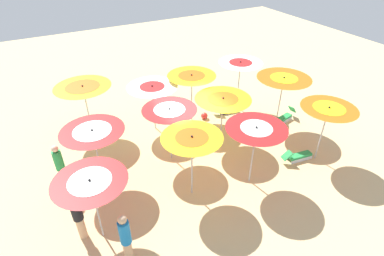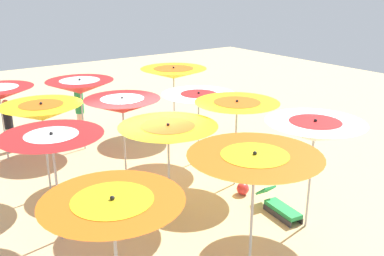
{
  "view_description": "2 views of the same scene",
  "coord_description": "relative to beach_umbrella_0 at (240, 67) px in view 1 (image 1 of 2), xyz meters",
  "views": [
    {
      "loc": [
        -4.73,
        -8.83,
        7.88
      ],
      "look_at": [
        -0.16,
        -0.27,
        1.31
      ],
      "focal_mm": 28.59,
      "sensor_mm": 36.0,
      "label": 1
    },
    {
      "loc": [
        9.04,
        -4.97,
        5.15
      ],
      "look_at": [
        0.31,
        1.26,
        1.55
      ],
      "focal_mm": 40.47,
      "sensor_mm": 36.0,
      "label": 2
    }
  ],
  "objects": [
    {
      "name": "beachgoer_2",
      "position": [
        -8.61,
        -1.77,
        -1.27
      ],
      "size": [
        0.3,
        0.3,
        1.84
      ],
      "rotation": [
        0.0,
        0.0,
        1.49
      ],
      "color": "beige",
      "rests_on": "ground"
    },
    {
      "name": "beachgoer_1",
      "position": [
        -7.53,
        -5.62,
        -1.24
      ],
      "size": [
        0.3,
        0.3,
        1.88
      ],
      "rotation": [
        0.0,
        0.0,
        1.5
      ],
      "color": "#D8A87F",
      "rests_on": "ground"
    },
    {
      "name": "lounger_1",
      "position": [
        1.34,
        -2.07,
        -2.04
      ],
      "size": [
        1.28,
        0.58,
        0.61
      ],
      "rotation": [
        0.0,
        0.0,
        3.37
      ],
      "color": "silver",
      "rests_on": "ground"
    },
    {
      "name": "beach_umbrella_2",
      "position": [
        -4.35,
        0.23,
        -0.27
      ],
      "size": [
        2.17,
        2.17,
        2.18
      ],
      "color": "#B2B2B7",
      "rests_on": "ground"
    },
    {
      "name": "lounger_0",
      "position": [
        -0.22,
        -4.53,
        -2.05
      ],
      "size": [
        1.36,
        0.47,
        0.53
      ],
      "rotation": [
        0.0,
        0.0,
        6.15
      ],
      "color": "silver",
      "rests_on": "ground"
    },
    {
      "name": "lounger_2",
      "position": [
        -0.69,
        -0.1,
        -2.04
      ],
      "size": [
        1.37,
        0.53,
        0.55
      ],
      "rotation": [
        0.0,
        0.0,
        6.15
      ],
      "color": "#333338",
      "rests_on": "ground"
    },
    {
      "name": "beach_umbrella_7",
      "position": [
        -7.38,
        -2.15,
        -0.16
      ],
      "size": [
        2.1,
        2.1,
        2.34
      ],
      "color": "#B2B2B7",
      "rests_on": "ground"
    },
    {
      "name": "beach_umbrella_11",
      "position": [
        -7.97,
        -4.42,
        -0.17
      ],
      "size": [
        2.02,
        2.02,
        2.31
      ],
      "color": "#B2B2B7",
      "rests_on": "ground"
    },
    {
      "name": "beach_umbrella_10",
      "position": [
        -4.78,
        -4.13,
        -0.03
      ],
      "size": [
        1.95,
        1.95,
        2.46
      ],
      "color": "#B2B2B7",
      "rests_on": "ground"
    },
    {
      "name": "ground",
      "position": [
        -3.63,
        -2.01,
        -2.26
      ],
      "size": [
        38.51,
        38.51,
        0.04
      ],
      "primitive_type": "cube",
      "color": "#D1B57F"
    },
    {
      "name": "beach_umbrella_3",
      "position": [
        -7.01,
        1.1,
        -0.06
      ],
      "size": [
        2.3,
        2.3,
        2.42
      ],
      "color": "#B2B2B7",
      "rests_on": "ground"
    },
    {
      "name": "beach_umbrella_6",
      "position": [
        -4.61,
        -2.08,
        -0.16
      ],
      "size": [
        2.02,
        2.02,
        2.33
      ],
      "color": "#B2B2B7",
      "rests_on": "ground"
    },
    {
      "name": "beach_umbrella_4",
      "position": [
        0.6,
        -2.27,
        0.02
      ],
      "size": [
        2.28,
        2.28,
        2.51
      ],
      "color": "#B2B2B7",
      "rests_on": "ground"
    },
    {
      "name": "beach_umbrella_8",
      "position": [
        0.47,
        -4.79,
        -0.09
      ],
      "size": [
        2.02,
        2.02,
        2.39
      ],
      "color": "#B2B2B7",
      "rests_on": "ground"
    },
    {
      "name": "beach_umbrella_9",
      "position": [
        -2.65,
        -4.6,
        -0.06
      ],
      "size": [
        2.04,
        2.04,
        2.4
      ],
      "color": "#B2B2B7",
      "rests_on": "ground"
    },
    {
      "name": "beachgoer_0",
      "position": [
        -8.49,
        -4.17,
        -1.33
      ],
      "size": [
        0.3,
        0.3,
        1.73
      ],
      "rotation": [
        0.0,
        0.0,
        0.96
      ],
      "color": "#D8A87F",
      "rests_on": "ground"
    },
    {
      "name": "beach_ball",
      "position": [
        -1.96,
        -0.12,
        -2.08
      ],
      "size": [
        0.32,
        0.32,
        0.32
      ],
      "primitive_type": "sphere",
      "color": "red",
      "rests_on": "ground"
    },
    {
      "name": "beach_umbrella_1",
      "position": [
        -2.54,
        0.1,
        -0.1
      ],
      "size": [
        2.17,
        2.17,
        2.35
      ],
      "color": "#B2B2B7",
      "rests_on": "ground"
    },
    {
      "name": "beach_umbrella_5",
      "position": [
        -2.32,
        -2.12,
        -0.31
      ],
      "size": [
        2.24,
        2.24,
        2.2
      ],
      "color": "#B2B2B7",
      "rests_on": "ground"
    },
    {
      "name": "beach_umbrella_0",
      "position": [
        0.0,
        0.0,
        0.0
      ],
      "size": [
        2.07,
        2.07,
        2.51
      ],
      "color": "#B2B2B7",
      "rests_on": "ground"
    }
  ]
}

